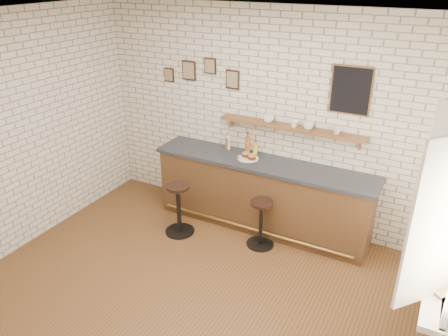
% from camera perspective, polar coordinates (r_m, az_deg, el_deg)
% --- Properties ---
extents(ground, '(5.00, 5.00, 0.00)m').
position_cam_1_polar(ground, '(5.22, -4.27, -16.04)').
color(ground, brown).
rests_on(ground, ground).
extents(bar_counter, '(3.10, 0.65, 1.01)m').
position_cam_1_polar(bar_counter, '(6.13, 4.96, -3.47)').
color(bar_counter, '#52371E').
rests_on(bar_counter, ground).
extents(sandwich_plate, '(0.28, 0.28, 0.01)m').
position_cam_1_polar(sandwich_plate, '(5.98, 3.16, 1.26)').
color(sandwich_plate, white).
rests_on(sandwich_plate, bar_counter).
extents(ciabatta_sandwich, '(0.26, 0.19, 0.08)m').
position_cam_1_polar(ciabatta_sandwich, '(5.96, 3.26, 1.63)').
color(ciabatta_sandwich, '#B07948').
rests_on(ciabatta_sandwich, sandwich_plate).
extents(potato_chips, '(0.26, 0.19, 0.00)m').
position_cam_1_polar(potato_chips, '(5.98, 3.06, 1.34)').
color(potato_chips, gold).
rests_on(potato_chips, sandwich_plate).
extents(bitters_bottle_brown, '(0.07, 0.07, 0.23)m').
position_cam_1_polar(bitters_bottle_brown, '(6.26, 0.49, 3.26)').
color(bitters_bottle_brown, brown).
rests_on(bitters_bottle_brown, bar_counter).
extents(bitters_bottle_white, '(0.07, 0.07, 0.25)m').
position_cam_1_polar(bitters_bottle_white, '(6.25, 0.53, 3.35)').
color(bitters_bottle_white, beige).
rests_on(bitters_bottle_white, bar_counter).
extents(bitters_bottle_amber, '(0.07, 0.07, 0.31)m').
position_cam_1_polar(bitters_bottle_amber, '(6.12, 3.09, 3.04)').
color(bitters_bottle_amber, '#A5531A').
rests_on(bitters_bottle_amber, bar_counter).
extents(condiment_bottle_yellow, '(0.07, 0.07, 0.21)m').
position_cam_1_polar(condiment_bottle_yellow, '(6.08, 4.11, 2.50)').
color(condiment_bottle_yellow, gold).
rests_on(condiment_bottle_yellow, bar_counter).
extents(bar_stool_left, '(0.41, 0.41, 0.74)m').
position_cam_1_polar(bar_stool_left, '(6.05, -5.94, -5.14)').
color(bar_stool_left, black).
rests_on(bar_stool_left, ground).
extents(bar_stool_right, '(0.37, 0.37, 0.66)m').
position_cam_1_polar(bar_stool_right, '(5.80, 4.84, -7.04)').
color(bar_stool_right, black).
rests_on(bar_stool_right, ground).
extents(wall_shelf, '(2.00, 0.18, 0.18)m').
position_cam_1_polar(wall_shelf, '(5.82, 8.68, 5.20)').
color(wall_shelf, brown).
rests_on(wall_shelf, ground).
extents(shelf_cup_a, '(0.18, 0.18, 0.11)m').
position_cam_1_polar(shelf_cup_a, '(5.89, 5.82, 6.41)').
color(shelf_cup_a, white).
rests_on(shelf_cup_a, wall_shelf).
extents(shelf_cup_b, '(0.14, 0.14, 0.10)m').
position_cam_1_polar(shelf_cup_b, '(5.78, 9.14, 5.77)').
color(shelf_cup_b, white).
rests_on(shelf_cup_b, wall_shelf).
extents(shelf_cup_c, '(0.18, 0.18, 0.11)m').
position_cam_1_polar(shelf_cup_c, '(5.72, 10.99, 5.49)').
color(shelf_cup_c, white).
rests_on(shelf_cup_c, wall_shelf).
extents(shelf_cup_d, '(0.11, 0.11, 0.09)m').
position_cam_1_polar(shelf_cup_d, '(5.64, 14.51, 4.73)').
color(shelf_cup_d, white).
rests_on(shelf_cup_d, wall_shelf).
extents(back_wall_decor, '(2.96, 0.02, 0.56)m').
position_cam_1_polar(back_wall_decor, '(5.78, 7.68, 11.03)').
color(back_wall_decor, black).
rests_on(back_wall_decor, ground).
extents(window_sill, '(0.20, 1.35, 0.06)m').
position_cam_1_polar(window_sill, '(4.39, 26.15, -13.11)').
color(window_sill, white).
rests_on(window_sill, ground).
extents(book_lower, '(0.21, 0.25, 0.02)m').
position_cam_1_polar(book_lower, '(4.27, 25.86, -13.57)').
color(book_lower, tan).
rests_on(book_lower, window_sill).
extents(book_upper, '(0.27, 0.28, 0.02)m').
position_cam_1_polar(book_upper, '(4.26, 25.92, -13.33)').
color(book_upper, tan).
rests_on(book_upper, book_lower).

